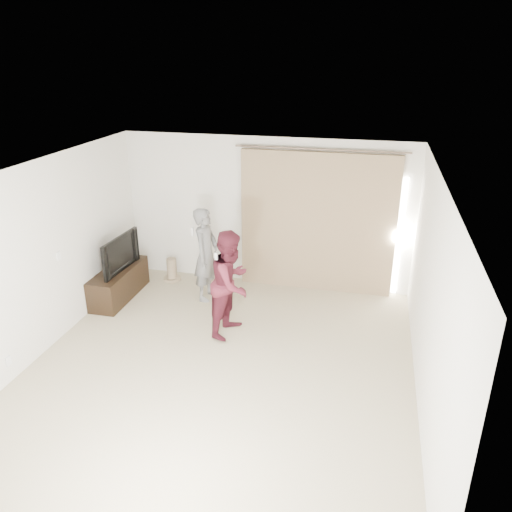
# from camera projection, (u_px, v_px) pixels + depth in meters

# --- Properties ---
(floor) EXTENTS (5.50, 5.50, 0.00)m
(floor) POSITION_uv_depth(u_px,v_px,m) (220.00, 367.00, 6.62)
(floor) COLOR beige
(floor) RESTS_ON ground
(wall_back) EXTENTS (5.00, 0.04, 2.60)m
(wall_back) POSITION_uv_depth(u_px,v_px,m) (266.00, 213.00, 8.59)
(wall_back) COLOR white
(wall_back) RESTS_ON ground
(wall_left) EXTENTS (0.04, 5.50, 2.60)m
(wall_left) POSITION_uv_depth(u_px,v_px,m) (39.00, 260.00, 6.66)
(wall_left) COLOR white
(wall_left) RESTS_ON ground
(ceiling) EXTENTS (5.00, 5.50, 0.01)m
(ceiling) POSITION_uv_depth(u_px,v_px,m) (214.00, 174.00, 5.62)
(ceiling) COLOR white
(ceiling) RESTS_ON wall_back
(curtain) EXTENTS (2.80, 0.11, 2.46)m
(curtain) POSITION_uv_depth(u_px,v_px,m) (318.00, 223.00, 8.37)
(curtain) COLOR tan
(curtain) RESTS_ON ground
(tv_console) EXTENTS (0.46, 1.34, 0.51)m
(tv_console) POSITION_uv_depth(u_px,v_px,m) (119.00, 283.00, 8.41)
(tv_console) COLOR black
(tv_console) RESTS_ON ground
(tv) EXTENTS (0.20, 1.04, 0.59)m
(tv) POSITION_uv_depth(u_px,v_px,m) (115.00, 253.00, 8.20)
(tv) COLOR black
(tv) RESTS_ON tv_console
(scratching_post) EXTENTS (0.31, 0.31, 0.42)m
(scratching_post) POSITION_uv_depth(u_px,v_px,m) (172.00, 271.00, 9.07)
(scratching_post) COLOR tan
(scratching_post) RESTS_ON ground
(person_man) EXTENTS (0.43, 0.61, 1.58)m
(person_man) POSITION_uv_depth(u_px,v_px,m) (206.00, 254.00, 8.19)
(person_man) COLOR slate
(person_man) RESTS_ON ground
(person_woman) EXTENTS (0.75, 0.88, 1.59)m
(person_woman) POSITION_uv_depth(u_px,v_px,m) (231.00, 283.00, 7.17)
(person_woman) COLOR #531926
(person_woman) RESTS_ON ground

